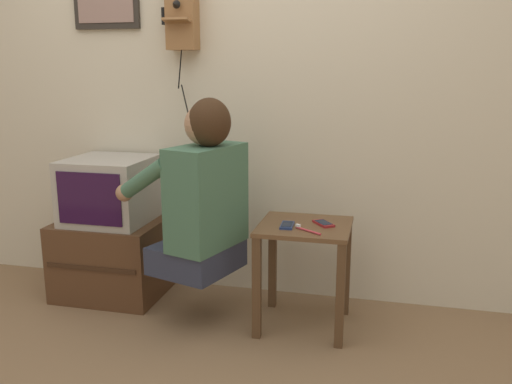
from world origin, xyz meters
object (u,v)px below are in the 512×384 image
(cell_phone_spare, at_px, (323,223))
(toothbrush, at_px, (306,230))
(person, at_px, (202,195))
(cell_phone_held, at_px, (287,225))
(wall_phone_antique, at_px, (182,11))
(television, at_px, (110,190))

(cell_phone_spare, relative_size, toothbrush, 0.99)
(person, relative_size, toothbrush, 6.41)
(toothbrush, bearing_deg, person, 122.79)
(cell_phone_held, relative_size, toothbrush, 0.94)
(wall_phone_antique, bearing_deg, cell_phone_spare, -20.69)
(wall_phone_antique, distance_m, toothbrush, 1.37)
(television, bearing_deg, wall_phone_antique, 26.22)
(television, distance_m, cell_phone_held, 1.07)
(cell_phone_held, bearing_deg, person, -178.00)
(person, distance_m, cell_phone_held, 0.44)
(wall_phone_antique, distance_m, cell_phone_spare, 1.37)
(cell_phone_held, height_order, cell_phone_spare, same)
(person, height_order, cell_phone_spare, person)
(cell_phone_held, relative_size, cell_phone_spare, 0.94)
(television, height_order, cell_phone_spare, television)
(cell_phone_held, distance_m, cell_phone_spare, 0.18)
(wall_phone_antique, bearing_deg, cell_phone_held, -30.27)
(person, bearing_deg, television, 87.24)
(person, distance_m, television, 0.68)
(wall_phone_antique, height_order, cell_phone_spare, wall_phone_antique)
(person, relative_size, television, 1.92)
(cell_phone_spare, bearing_deg, person, 154.55)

